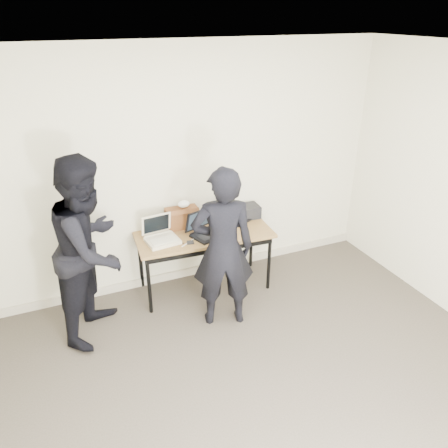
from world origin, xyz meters
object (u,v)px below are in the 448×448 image
desk (204,238)px  person_observer (91,249)px  equipment_box (248,211)px  laptop_right (232,214)px  laptop_center (205,229)px  leather_satchel (182,217)px  laptop_beige (161,236)px  person_typist (223,249)px

desk → person_observer: (-1.23, -0.24, 0.26)m
equipment_box → laptop_right: bearing=175.4°
laptop_center → person_observer: (-1.23, -0.21, 0.14)m
leather_satchel → laptop_beige: bearing=-142.7°
laptop_center → person_typist: size_ratio=0.26×
person_typist → person_observer: person_observer is taller
desk → equipment_box: size_ratio=6.06×
laptop_right → leather_satchel: bearing=154.5°
laptop_beige → leather_satchel: 0.38m
desk → person_observer: person_observer is taller
laptop_right → leather_satchel: (-0.61, 0.02, 0.07)m
desk → laptop_right: laptop_right is taller
desk → leather_satchel: leather_satchel is taller
laptop_right → person_observer: person_observer is taller
person_observer → equipment_box: bearing=-44.6°
laptop_center → person_observer: person_observer is taller
laptop_beige → person_observer: size_ratio=0.20×
person_observer → leather_satchel: bearing=-33.7°
laptop_beige → laptop_right: laptop_beige is taller
person_observer → laptop_beige: bearing=-39.0°
desk → laptop_beige: bearing=-177.7°
person_typist → laptop_right: bearing=-104.7°
laptop_center → laptop_right: size_ratio=0.94×
person_typist → laptop_center: bearing=-78.6°
person_observer → desk: bearing=-46.6°
laptop_center → leather_satchel: size_ratio=1.20×
laptop_beige → laptop_right: 0.94m
equipment_box → person_typist: size_ratio=0.15×
laptop_beige → person_typist: bearing=-60.8°
laptop_center → equipment_box: bearing=-0.5°
desk → person_typist: (-0.03, -0.62, 0.19)m
desk → leather_satchel: (-0.18, 0.23, 0.19)m
leather_satchel → person_typist: bearing=-78.1°
laptop_beige → laptop_center: 0.49m
laptop_beige → equipment_box: (1.12, 0.18, 0.02)m
laptop_right → person_typist: bearing=-143.2°
laptop_center → person_observer: size_ratio=0.24×
leather_satchel → person_observer: person_observer is taller
desk → laptop_center: 0.12m
laptop_center → laptop_right: 0.49m
desk → person_typist: size_ratio=0.91×
laptop_right → equipment_box: laptop_right is taller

